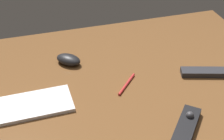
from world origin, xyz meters
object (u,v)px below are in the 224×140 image
Objects in this scene: keyboard at (22,107)px; tv_remote at (204,72)px; computer_mouse at (68,59)px; pen at (127,84)px; media_remote at (187,125)px.

tv_remote is at bearing -0.86° from keyboard.
computer_mouse is 0.77× the size of pen.
media_remote is (29.50, -47.17, -0.64)cm from computer_mouse.
tv_remote is at bearing 18.26° from computer_mouse.
media_remote is (49.72, -24.42, 0.61)cm from keyboard.
pen is (18.25, -20.39, -1.44)cm from computer_mouse.
computer_mouse is at bearing 47.26° from keyboard.
keyboard is at bearing 135.51° from pen.
pen is (-11.25, 26.78, -0.81)cm from media_remote.
media_remote is at bearing -115.22° from pen.
tv_remote is (49.24, -22.44, -0.83)cm from computer_mouse.
computer_mouse is at bearing 172.33° from tv_remote.
computer_mouse is (20.22, 22.75, 1.25)cm from keyboard.
computer_mouse reaches higher than tv_remote.
media_remote reaches higher than keyboard.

